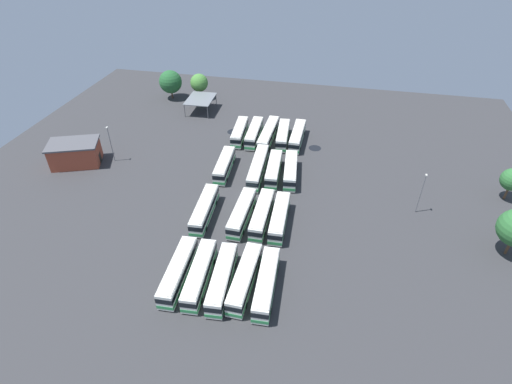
{
  "coord_description": "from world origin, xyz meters",
  "views": [
    {
      "loc": [
        -63.0,
        -14.95,
        48.42
      ],
      "look_at": [
        -0.48,
        -1.26,
        1.49
      ],
      "focal_mm": 27.86,
      "sensor_mm": 36.0,
      "label": 1
    }
  ],
  "objects_px": {
    "bus_row0_slot4": "(178,271)",
    "tree_west_edge": "(171,82)",
    "depot_building": "(75,153)",
    "bus_row2_slot1": "(274,169)",
    "bus_row0_slot2": "(222,278)",
    "bus_row3_slot2": "(268,134)",
    "tree_northeast": "(199,83)",
    "bus_row2_slot0": "(290,170)",
    "bus_row1_slot1": "(262,214)",
    "bus_row1_slot0": "(279,218)",
    "bus_row2_slot4": "(225,165)",
    "bus_row1_slot4": "(205,209)",
    "bus_row0_slot3": "(200,274)",
    "bus_row3_slot3": "(254,133)",
    "bus_row3_slot0": "(297,136)",
    "tree_northwest": "(512,180)",
    "bus_row0_slot0": "(266,283)",
    "bus_row0_slot1": "(245,278)",
    "lamp_post_near_entrance": "(111,143)",
    "bus_row3_slot1": "(283,135)",
    "bus_row3_slot4": "(240,132)",
    "bus_row1_slot2": "(242,213)",
    "bus_row2_slot2": "(258,167)",
    "lamp_post_mid_lot": "(421,192)"
  },
  "relations": [
    {
      "from": "bus_row3_slot0",
      "to": "bus_row3_slot3",
      "type": "height_order",
      "value": "same"
    },
    {
      "from": "bus_row3_slot4",
      "to": "tree_west_edge",
      "type": "relative_size",
      "value": 1.44
    },
    {
      "from": "bus_row0_slot2",
      "to": "bus_row3_slot2",
      "type": "height_order",
      "value": "same"
    },
    {
      "from": "bus_row1_slot4",
      "to": "depot_building",
      "type": "bearing_deg",
      "value": 70.77
    },
    {
      "from": "bus_row3_slot1",
      "to": "bus_row3_slot4",
      "type": "distance_m",
      "value": 10.87
    },
    {
      "from": "lamp_post_near_entrance",
      "to": "bus_row3_slot1",
      "type": "bearing_deg",
      "value": -64.58
    },
    {
      "from": "bus_row1_slot1",
      "to": "bus_row1_slot2",
      "type": "xyz_separation_m",
      "value": [
        -0.41,
        3.71,
        -0.0
      ]
    },
    {
      "from": "bus_row0_slot3",
      "to": "bus_row3_slot3",
      "type": "distance_m",
      "value": 47.29
    },
    {
      "from": "bus_row0_slot4",
      "to": "bus_row1_slot4",
      "type": "xyz_separation_m",
      "value": [
        15.58,
        0.86,
        -0.0
      ]
    },
    {
      "from": "bus_row1_slot2",
      "to": "bus_row0_slot0",
      "type": "bearing_deg",
      "value": -153.65
    },
    {
      "from": "bus_row0_slot1",
      "to": "tree_west_edge",
      "type": "bearing_deg",
      "value": 30.29
    },
    {
      "from": "bus_row3_slot2",
      "to": "bus_row0_slot4",
      "type": "bearing_deg",
      "value": 173.74
    },
    {
      "from": "bus_row0_slot2",
      "to": "lamp_post_near_entrance",
      "type": "height_order",
      "value": "lamp_post_near_entrance"
    },
    {
      "from": "bus_row3_slot0",
      "to": "bus_row0_slot1",
      "type": "bearing_deg",
      "value": 177.73
    },
    {
      "from": "bus_row2_slot1",
      "to": "tree_northwest",
      "type": "height_order",
      "value": "tree_northwest"
    },
    {
      "from": "bus_row1_slot2",
      "to": "bus_row0_slot1",
      "type": "bearing_deg",
      "value": -164.39
    },
    {
      "from": "bus_row1_slot1",
      "to": "tree_west_edge",
      "type": "distance_m",
      "value": 63.85
    },
    {
      "from": "bus_row0_slot4",
      "to": "bus_row0_slot0",
      "type": "bearing_deg",
      "value": -87.74
    },
    {
      "from": "bus_row0_slot4",
      "to": "bus_row3_slot3",
      "type": "height_order",
      "value": "same"
    },
    {
      "from": "bus_row0_slot4",
      "to": "bus_row0_slot2",
      "type": "bearing_deg",
      "value": -89.73
    },
    {
      "from": "bus_row0_slot0",
      "to": "bus_row2_slot1",
      "type": "distance_m",
      "value": 31.73
    },
    {
      "from": "bus_row2_slot1",
      "to": "bus_row2_slot4",
      "type": "distance_m",
      "value": 10.86
    },
    {
      "from": "lamp_post_mid_lot",
      "to": "depot_building",
      "type": "bearing_deg",
      "value": 88.54
    },
    {
      "from": "bus_row2_slot0",
      "to": "bus_row1_slot1",
      "type": "bearing_deg",
      "value": 169.39
    },
    {
      "from": "bus_row1_slot2",
      "to": "bus_row2_slot2",
      "type": "xyz_separation_m",
      "value": [
        15.96,
        0.37,
        0.0
      ]
    },
    {
      "from": "bus_row3_slot0",
      "to": "bus_row3_slot3",
      "type": "xyz_separation_m",
      "value": [
        -0.72,
        10.76,
        -0.0
      ]
    },
    {
      "from": "bus_row1_slot4",
      "to": "bus_row3_slot3",
      "type": "distance_m",
      "value": 31.88
    },
    {
      "from": "depot_building",
      "to": "bus_row2_slot1",
      "type": "bearing_deg",
      "value": -84.43
    },
    {
      "from": "bus_row1_slot0",
      "to": "bus_row3_slot4",
      "type": "distance_m",
      "value": 34.41
    },
    {
      "from": "bus_row0_slot3",
      "to": "tree_northwest",
      "type": "height_order",
      "value": "tree_northwest"
    },
    {
      "from": "bus_row0_slot4",
      "to": "tree_west_edge",
      "type": "distance_m",
      "value": 73.2
    },
    {
      "from": "bus_row1_slot0",
      "to": "bus_row3_slot3",
      "type": "distance_m",
      "value": 33.23
    },
    {
      "from": "bus_row0_slot0",
      "to": "bus_row1_slot2",
      "type": "distance_m",
      "value": 17.28
    },
    {
      "from": "bus_row0_slot2",
      "to": "bus_row1_slot1",
      "type": "height_order",
      "value": "same"
    },
    {
      "from": "bus_row3_slot3",
      "to": "bus_row0_slot1",
      "type": "bearing_deg",
      "value": -169.19
    },
    {
      "from": "bus_row1_slot0",
      "to": "depot_building",
      "type": "height_order",
      "value": "depot_building"
    },
    {
      "from": "bus_row3_slot2",
      "to": "depot_building",
      "type": "distance_m",
      "value": 45.09
    },
    {
      "from": "bus_row2_slot2",
      "to": "bus_row3_slot0",
      "type": "height_order",
      "value": "same"
    },
    {
      "from": "bus_row0_slot0",
      "to": "lamp_post_near_entrance",
      "type": "bearing_deg",
      "value": 54.29
    },
    {
      "from": "bus_row2_slot0",
      "to": "bus_row2_slot4",
      "type": "xyz_separation_m",
      "value": [
        -1.07,
        14.42,
        -0.0
      ]
    },
    {
      "from": "bus_row0_slot4",
      "to": "bus_row3_slot0",
      "type": "distance_m",
      "value": 49.64
    },
    {
      "from": "bus_row3_slot2",
      "to": "tree_northeast",
      "type": "distance_m",
      "value": 33.06
    },
    {
      "from": "bus_row0_slot0",
      "to": "bus_row1_slot2",
      "type": "bearing_deg",
      "value": 26.35
    },
    {
      "from": "bus_row0_slot3",
      "to": "bus_row1_slot4",
      "type": "height_order",
      "value": "same"
    },
    {
      "from": "bus_row0_slot0",
      "to": "bus_row1_slot0",
      "type": "relative_size",
      "value": 1.05
    },
    {
      "from": "bus_row0_slot4",
      "to": "bus_row3_slot3",
      "type": "relative_size",
      "value": 1.01
    },
    {
      "from": "bus_row0_slot4",
      "to": "bus_row1_slot0",
      "type": "height_order",
      "value": "same"
    },
    {
      "from": "bus_row0_slot2",
      "to": "bus_row2_slot0",
      "type": "xyz_separation_m",
      "value": [
        32.33,
        -5.83,
        -0.0
      ]
    },
    {
      "from": "bus_row3_slot2",
      "to": "bus_row1_slot0",
      "type": "bearing_deg",
      "value": -165.47
    },
    {
      "from": "depot_building",
      "to": "bus_row3_slot2",
      "type": "bearing_deg",
      "value": -63.93
    }
  ]
}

